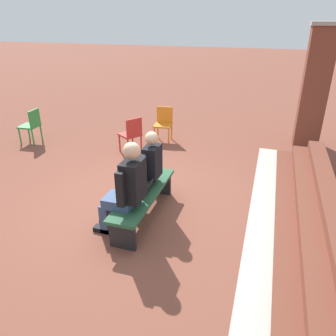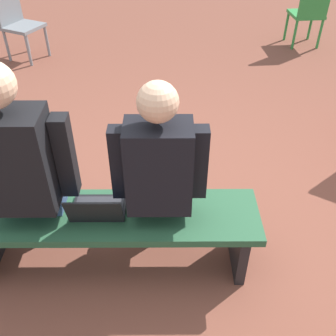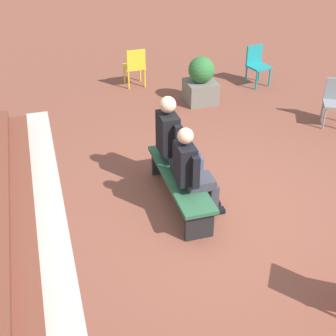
{
  "view_description": "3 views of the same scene",
  "coord_description": "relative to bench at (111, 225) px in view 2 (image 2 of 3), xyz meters",
  "views": [
    {
      "loc": [
        4.42,
        2.02,
        2.9
      ],
      "look_at": [
        0.46,
        0.77,
        0.96
      ],
      "focal_mm": 35.0,
      "sensor_mm": 36.0,
      "label": 1
    },
    {
      "loc": [
        0.02,
        2.02,
        2.12
      ],
      "look_at": [
        0.01,
        0.3,
        0.76
      ],
      "focal_mm": 42.0,
      "sensor_mm": 36.0,
      "label": 2
    },
    {
      "loc": [
        -4.71,
        2.02,
        3.92
      ],
      "look_at": [
        0.42,
        0.5,
        0.56
      ],
      "focal_mm": 50.0,
      "sensor_mm": 36.0,
      "label": 3
    }
  ],
  "objects": [
    {
      "name": "ground_plane",
      "position": [
        -0.36,
        -0.34,
        -0.35
      ],
      "size": [
        60.0,
        60.0,
        0.0
      ],
      "primitive_type": "plane",
      "color": "brown"
    },
    {
      "name": "plastic_chair_by_pillar",
      "position": [
        -2.3,
        -3.85,
        0.13
      ],
      "size": [
        0.45,
        0.45,
        0.84
      ],
      "color": "#2D893D",
      "rests_on": "ground"
    },
    {
      "name": "laptop",
      "position": [
        0.06,
        0.01,
        0.15
      ],
      "size": [
        0.32,
        0.29,
        0.21
      ],
      "color": "black",
      "rests_on": "bench"
    },
    {
      "name": "person_student",
      "position": [
        -0.3,
        -0.07,
        0.35
      ],
      "size": [
        0.53,
        0.67,
        1.32
      ],
      "color": "#383842",
      "rests_on": "ground"
    },
    {
      "name": "plastic_chair_near_bench_right",
      "position": [
        1.56,
        -3.46,
        0.13
      ],
      "size": [
        0.56,
        0.56,
        0.84
      ],
      "color": "gray",
      "rests_on": "ground"
    },
    {
      "name": "bench",
      "position": [
        0.0,
        0.0,
        0.0
      ],
      "size": [
        1.8,
        0.44,
        0.45
      ],
      "color": "#285638",
      "rests_on": "ground"
    },
    {
      "name": "person_adult",
      "position": [
        0.45,
        -0.07,
        0.4
      ],
      "size": [
        0.59,
        0.75,
        1.42
      ],
      "color": "#384C75",
      "rests_on": "ground"
    }
  ]
}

